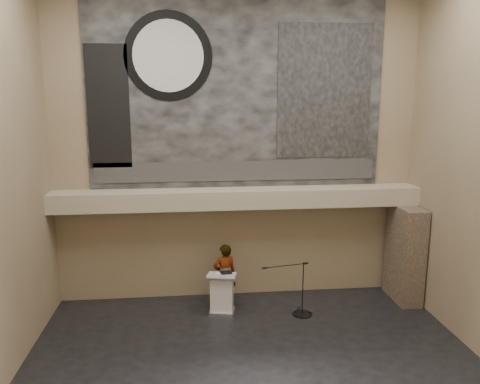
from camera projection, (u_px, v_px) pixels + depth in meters
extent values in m
plane|color=black|center=(256.00, 371.00, 9.84)|extent=(10.00, 10.00, 0.00)
cube|color=#806F51|center=(237.00, 149.00, 12.89)|extent=(10.00, 0.02, 8.50)
cube|color=#806F51|center=(310.00, 229.00, 5.10)|extent=(10.00, 0.02, 8.50)
cube|color=tan|center=(238.00, 198.00, 12.76)|extent=(10.00, 0.80, 0.50)
cylinder|color=#B2893D|center=(180.00, 210.00, 12.60)|extent=(0.04, 0.04, 0.06)
cylinder|color=#B2893D|center=(307.00, 207.00, 12.97)|extent=(0.04, 0.04, 0.06)
cube|color=black|center=(237.00, 95.00, 12.57)|extent=(8.00, 0.05, 5.00)
cube|color=#2D2D2D|center=(237.00, 171.00, 12.94)|extent=(7.76, 0.02, 0.55)
cylinder|color=black|center=(168.00, 56.00, 12.15)|extent=(2.30, 0.02, 2.30)
cylinder|color=silver|center=(168.00, 56.00, 12.13)|extent=(1.84, 0.02, 1.84)
cube|color=black|center=(324.00, 92.00, 12.76)|extent=(2.60, 0.02, 3.60)
cube|color=black|center=(108.00, 107.00, 12.24)|extent=(1.10, 0.02, 3.20)
cube|color=#47382B|center=(405.00, 253.00, 13.13)|extent=(0.60, 1.40, 2.70)
cube|color=silver|center=(222.00, 311.00, 12.50)|extent=(0.75, 0.62, 0.08)
cube|color=white|center=(222.00, 293.00, 12.39)|extent=(0.65, 0.51, 0.96)
cube|color=white|center=(222.00, 275.00, 12.27)|extent=(0.83, 0.66, 0.13)
cube|color=black|center=(226.00, 273.00, 12.31)|extent=(0.33, 0.29, 0.04)
cube|color=white|center=(219.00, 274.00, 12.25)|extent=(0.22, 0.28, 0.00)
imported|color=silver|center=(225.00, 275.00, 12.78)|extent=(0.72, 0.55, 1.75)
cylinder|color=black|center=(302.00, 314.00, 12.40)|extent=(0.52, 0.52, 0.02)
cylinder|color=black|center=(303.00, 289.00, 12.25)|extent=(0.03, 0.03, 1.46)
cylinder|color=black|center=(284.00, 266.00, 11.96)|extent=(1.17, 0.25, 0.02)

